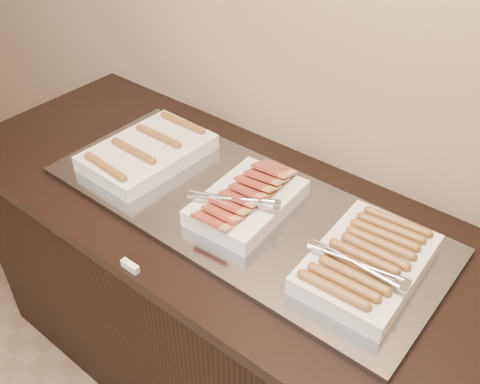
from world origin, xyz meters
name	(u,v)px	position (x,y,z in m)	size (l,w,h in m)	color
counter	(245,314)	(0.00, 2.13, 0.45)	(2.06, 0.76, 0.90)	black
warming_tray	(239,208)	(-0.03, 2.13, 0.91)	(1.20, 0.50, 0.02)	gray
dish_left	(148,152)	(-0.41, 2.13, 0.95)	(0.27, 0.40, 0.07)	silver
dish_center	(246,201)	(0.00, 2.13, 0.95)	(0.26, 0.36, 0.09)	silver
dish_right	(367,262)	(0.39, 2.13, 0.95)	(0.27, 0.38, 0.08)	silver
label_holder	(130,266)	(-0.09, 1.77, 0.91)	(0.05, 0.02, 0.02)	silver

